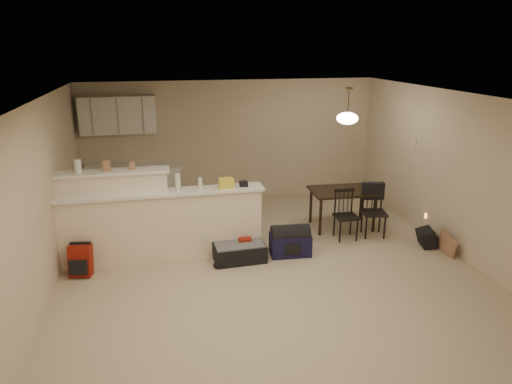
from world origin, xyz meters
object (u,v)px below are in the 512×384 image
object	(u,v)px
dining_chair_near	(346,215)
black_daypack	(427,238)
red_backpack	(81,260)
dining_chair_far	(374,211)
suitcase	(239,252)
pendant_lamp	(347,118)
navy_duffel	(290,245)
dining_table	(343,195)

from	to	relation	value
dining_chair_near	black_daypack	world-z (taller)	dining_chair_near
red_backpack	black_daypack	world-z (taller)	red_backpack
dining_chair_far	suitcase	world-z (taller)	dining_chair_far
suitcase	red_backpack	xyz separation A→B (m)	(-2.30, 0.00, 0.10)
pendant_lamp	red_backpack	distance (m)	4.78
dining_chair_near	navy_duffel	size ratio (longest dim) A/B	1.36
dining_chair_near	suitcase	xyz separation A→B (m)	(-1.92, -0.40, -0.29)
dining_chair_far	suitcase	size ratio (longest dim) A/B	1.15
red_backpack	black_daypack	distance (m)	5.40
navy_duffel	black_daypack	xyz separation A→B (m)	(2.28, -0.18, -0.03)
dining_table	navy_duffel	world-z (taller)	dining_table
pendant_lamp	navy_duffel	size ratio (longest dim) A/B	0.99
dining_chair_near	dining_table	bearing A→B (deg)	76.83
suitcase	black_daypack	bearing A→B (deg)	-5.65
suitcase	dining_chair_near	bearing A→B (deg)	9.50
dining_chair_near	black_daypack	bearing A→B (deg)	-24.61
dining_chair_near	navy_duffel	world-z (taller)	dining_chair_near
pendant_lamp	navy_duffel	world-z (taller)	pendant_lamp
navy_duffel	suitcase	bearing A→B (deg)	-176.14
dining_chair_far	black_daypack	bearing A→B (deg)	-31.16
pendant_lamp	suitcase	distance (m)	2.91
dining_table	red_backpack	size ratio (longest dim) A/B	2.56
red_backpack	navy_duffel	bearing A→B (deg)	9.05
dining_chair_near	dining_chair_far	distance (m)	0.52
dining_chair_far	navy_duffel	xyz separation A→B (m)	(-1.61, -0.42, -0.28)
dining_table	dining_chair_near	world-z (taller)	dining_chair_near
suitcase	black_daypack	size ratio (longest dim) A/B	2.37
navy_duffel	black_daypack	distance (m)	2.28
red_backpack	navy_duffel	size ratio (longest dim) A/B	0.73
dining_table	suitcase	distance (m)	2.29
dining_chair_near	red_backpack	world-z (taller)	dining_chair_near
dining_chair_far	black_daypack	xyz separation A→B (m)	(0.66, -0.60, -0.30)
dining_table	navy_duffel	bearing A→B (deg)	-140.54
black_daypack	dining_chair_near	bearing A→B (deg)	77.17
red_backpack	suitcase	bearing A→B (deg)	9.05
dining_chair_near	dining_chair_far	world-z (taller)	dining_chair_far
dining_table	dining_chair_near	distance (m)	0.56
red_backpack	navy_duffel	distance (m)	3.12
red_backpack	dining_table	bearing A→B (deg)	20.84
suitcase	black_daypack	xyz separation A→B (m)	(3.10, -0.18, 0.01)
black_daypack	dining_table	bearing A→B (deg)	57.34
suitcase	red_backpack	world-z (taller)	red_backpack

